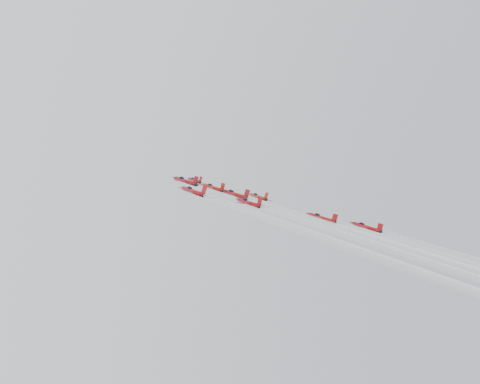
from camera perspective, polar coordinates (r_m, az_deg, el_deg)
jet_lead at (r=181.28m, az=-4.89°, el=1.26°), size 8.59×11.35×6.05m
jet_row2_left at (r=161.82m, az=-5.84°, el=1.19°), size 10.41×13.75×7.33m
jet_row2_center at (r=162.64m, az=-2.88°, el=0.49°), size 9.67×12.78×6.81m
jet_row2_right at (r=173.13m, az=1.93°, el=-0.50°), size 9.46×12.50×6.66m
jet_center at (r=113.85m, az=12.09°, el=-4.42°), size 10.45×102.94×49.46m
jet_rear_farleft at (r=85.66m, az=7.68°, el=-4.69°), size 9.20×90.67×43.56m
jet_rear_left at (r=98.07m, az=13.70°, el=-5.48°), size 8.69×85.64×41.15m
jet_rear_right at (r=114.23m, az=22.25°, el=-6.89°), size 8.82×86.86×41.73m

